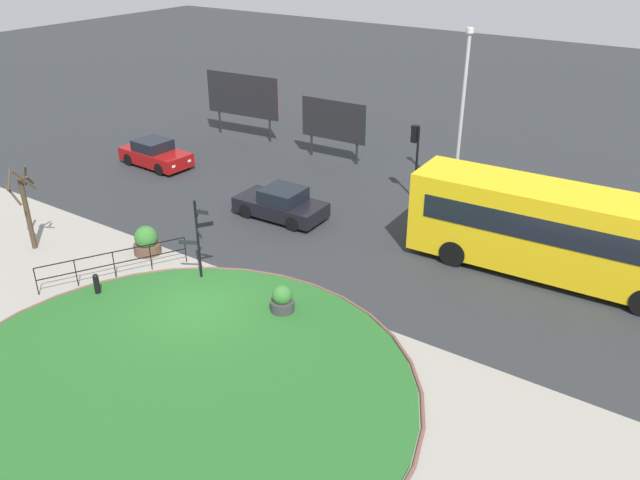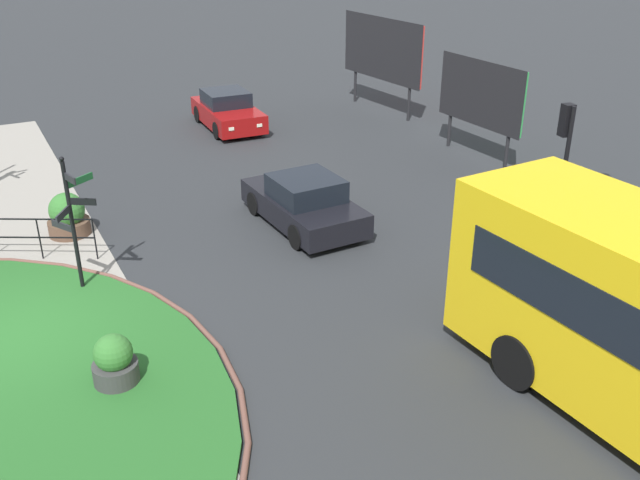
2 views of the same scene
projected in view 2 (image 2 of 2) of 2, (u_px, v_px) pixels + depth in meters
name	position (u px, v px, depth m)	size (l,w,h in m)	color
ground	(16.00, 337.00, 13.88)	(120.00, 120.00, 0.00)	#282B2D
signpost_directional	(72.00, 216.00, 14.82)	(1.21, 0.99, 3.11)	black
car_near_lane	(228.00, 111.00, 26.69)	(4.04, 1.97, 1.39)	maroon
car_far_lane	(304.00, 203.00, 18.51)	(4.05, 2.00, 1.37)	black
traffic_light_near	(565.00, 142.00, 16.91)	(0.49, 0.30, 3.47)	black
billboard_left	(481.00, 95.00, 22.88)	(3.89, 0.30, 3.25)	black
billboard_right	(382.00, 50.00, 28.14)	(4.90, 0.59, 3.75)	black
planter_near_signpost	(68.00, 217.00, 17.99)	(1.05, 1.05, 1.14)	brown
planter_kerbside	(115.00, 363.00, 12.29)	(0.80, 0.80, 1.03)	#383838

